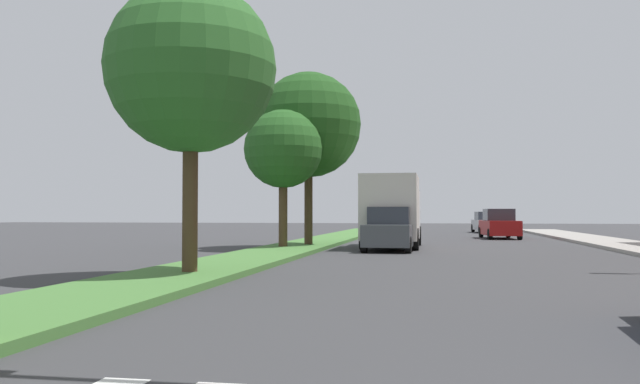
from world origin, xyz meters
TOP-DOWN VIEW (x-y plane):
  - ground_plane at (0.00, 30.00)m, footprint 140.00×140.00m
  - median_strip at (-6.64, 28.00)m, footprint 2.69×64.00m
  - tree_mid at (-6.51, 16.58)m, footprint 4.03×4.03m
  - tree_far at (-7.02, 28.15)m, footprint 3.24×3.24m
  - tree_distant at (-6.36, 30.24)m, footprint 4.66×4.66m
  - sedan_midblock at (-2.62, 28.54)m, footprint 2.08×4.55m
  - sedan_distant at (2.88, 42.17)m, footprint 2.17×4.58m
  - sedan_far_horizon at (3.06, 54.14)m, footprint 2.23×4.70m
  - truck_box_delivery at (-2.72, 30.76)m, footprint 2.40×6.20m

SIDE VIEW (x-z plane):
  - ground_plane at x=0.00m, z-range 0.00..0.00m
  - median_strip at x=-6.64m, z-range 0.00..0.15m
  - sedan_far_horizon at x=3.06m, z-range -0.05..1.57m
  - sedan_midblock at x=-2.62m, z-range -0.07..1.69m
  - sedan_distant at x=2.88m, z-range -0.07..1.70m
  - truck_box_delivery at x=-2.72m, z-range 0.08..3.18m
  - tree_far at x=-7.02m, z-range 1.32..6.96m
  - tree_mid at x=-6.51m, z-range 1.52..8.33m
  - tree_distant at x=-6.36m, z-range 1.60..9.21m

